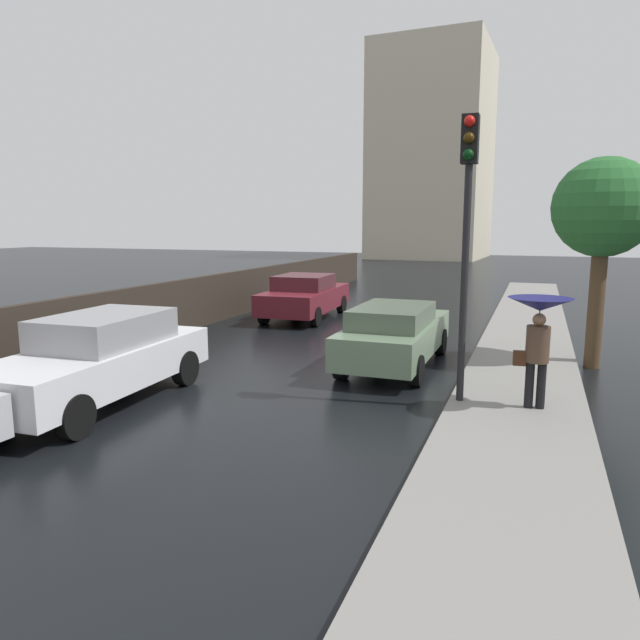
# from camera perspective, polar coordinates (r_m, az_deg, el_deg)

# --- Properties ---
(car_maroon_near_kerb) EXTENTS (2.11, 4.60, 1.44)m
(car_maroon_near_kerb) POSITION_cam_1_polar(r_m,az_deg,el_deg) (19.13, -1.51, 2.38)
(car_maroon_near_kerb) COLOR maroon
(car_maroon_near_kerb) RESTS_ON ground
(car_green_mid_road) EXTENTS (1.74, 4.50, 1.38)m
(car_green_mid_road) POSITION_cam_1_polar(r_m,az_deg,el_deg) (12.69, 7.40, -1.33)
(car_green_mid_road) COLOR slate
(car_green_mid_road) RESTS_ON ground
(car_white_far_lane) EXTENTS (1.97, 4.66, 1.54)m
(car_white_far_lane) POSITION_cam_1_polar(r_m,az_deg,el_deg) (10.71, -20.86, -3.51)
(car_white_far_lane) COLOR silver
(car_white_far_lane) RESTS_ON ground
(pedestrian_with_umbrella_near) EXTENTS (1.00, 1.00, 1.80)m
(pedestrian_with_umbrella_near) POSITION_cam_1_polar(r_m,az_deg,el_deg) (9.80, 20.74, -0.24)
(pedestrian_with_umbrella_near) COLOR black
(pedestrian_with_umbrella_near) RESTS_ON sidewalk_strip
(traffic_light) EXTENTS (0.26, 0.39, 4.64)m
(traffic_light) POSITION_cam_1_polar(r_m,az_deg,el_deg) (9.73, 14.28, 10.61)
(traffic_light) COLOR black
(traffic_light) RESTS_ON sidewalk_strip
(street_tree_near) EXTENTS (2.08, 2.08, 4.47)m
(street_tree_near) POSITION_cam_1_polar(r_m,az_deg,el_deg) (13.63, 26.12, 9.66)
(street_tree_near) COLOR #4C3823
(street_tree_near) RESTS_ON ground
(distant_tower) EXTENTS (10.13, 11.60, 18.62)m
(distant_tower) POSITION_cam_1_polar(r_m,az_deg,el_deg) (56.11, 11.04, 15.61)
(distant_tower) COLOR beige
(distant_tower) RESTS_ON ground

